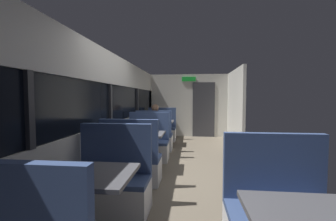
% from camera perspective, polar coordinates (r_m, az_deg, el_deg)
% --- Properties ---
extents(ground_plane, '(3.30, 9.20, 0.02)m').
position_cam_1_polar(ground_plane, '(4.28, 4.58, -16.48)').
color(ground_plane, '#665B4C').
extents(carriage_window_panel_left, '(0.09, 8.48, 2.30)m').
position_cam_1_polar(carriage_window_panel_left, '(4.33, -14.93, -1.19)').
color(carriage_window_panel_left, beige).
rests_on(carriage_window_panel_left, ground_plane).
extents(carriage_end_bulkhead, '(2.90, 0.11, 2.30)m').
position_cam_1_polar(carriage_end_bulkhead, '(8.23, 5.77, 1.22)').
color(carriage_end_bulkhead, beige).
rests_on(carriage_end_bulkhead, ground_plane).
extents(carriage_aisle_panel_right, '(0.08, 2.40, 2.30)m').
position_cam_1_polar(carriage_aisle_panel_right, '(7.16, 16.92, 0.87)').
color(carriage_aisle_panel_right, beige).
rests_on(carriage_aisle_panel_right, ground_plane).
extents(dining_table_near_window, '(0.90, 0.70, 0.74)m').
position_cam_1_polar(dining_table_near_window, '(2.32, -20.62, -17.12)').
color(dining_table_near_window, '#9E9EA3').
rests_on(dining_table_near_window, ground_plane).
extents(bench_near_window_facing_entry, '(0.95, 0.50, 1.10)m').
position_cam_1_polar(bench_near_window_facing_entry, '(3.03, -14.24, -18.33)').
color(bench_near_window_facing_entry, silver).
rests_on(bench_near_window_facing_entry, ground_plane).
extents(dining_table_mid_window, '(0.90, 0.70, 0.74)m').
position_cam_1_polar(dining_table_mid_window, '(4.45, -6.98, -7.06)').
color(dining_table_mid_window, '#9E9EA3').
rests_on(dining_table_mid_window, ground_plane).
extents(bench_mid_window_facing_end, '(0.95, 0.50, 1.10)m').
position_cam_1_polar(bench_mid_window_facing_end, '(3.87, -9.34, -13.44)').
color(bench_mid_window_facing_end, silver).
rests_on(bench_mid_window_facing_end, ground_plane).
extents(bench_mid_window_facing_entry, '(0.95, 0.50, 1.10)m').
position_cam_1_polar(bench_mid_window_facing_entry, '(5.18, -5.20, -9.07)').
color(bench_mid_window_facing_entry, silver).
rests_on(bench_mid_window_facing_entry, ground_plane).
extents(dining_table_far_window, '(0.90, 0.70, 0.74)m').
position_cam_1_polar(dining_table_far_window, '(6.72, -2.50, -3.51)').
color(dining_table_far_window, '#9E9EA3').
rests_on(dining_table_far_window, ground_plane).
extents(bench_far_window_facing_end, '(0.95, 0.50, 1.10)m').
position_cam_1_polar(bench_far_window_facing_end, '(6.08, -3.48, -7.21)').
color(bench_far_window_facing_end, silver).
rests_on(bench_far_window_facing_end, ground_plane).
extents(bench_far_window_facing_entry, '(0.95, 0.50, 1.10)m').
position_cam_1_polar(bench_far_window_facing_entry, '(7.44, -1.70, -5.25)').
color(bench_far_window_facing_entry, silver).
rests_on(bench_far_window_facing_entry, ground_plane).
extents(bench_front_aisle_facing_entry, '(0.95, 0.50, 1.10)m').
position_cam_1_polar(bench_front_aisle_facing_entry, '(2.46, 26.72, -23.99)').
color(bench_front_aisle_facing_entry, silver).
rests_on(bench_front_aisle_facing_entry, ground_plane).
extents(seated_passenger, '(0.47, 0.55, 1.26)m').
position_cam_1_polar(seated_passenger, '(6.12, -3.38, -5.16)').
color(seated_passenger, '#26262D').
rests_on(seated_passenger, ground_plane).
extents(coffee_cup_primary, '(0.07, 0.07, 0.09)m').
position_cam_1_polar(coffee_cup_primary, '(4.50, -7.50, -5.07)').
color(coffee_cup_primary, '#26598C').
rests_on(coffee_cup_primary, dining_table_mid_window).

